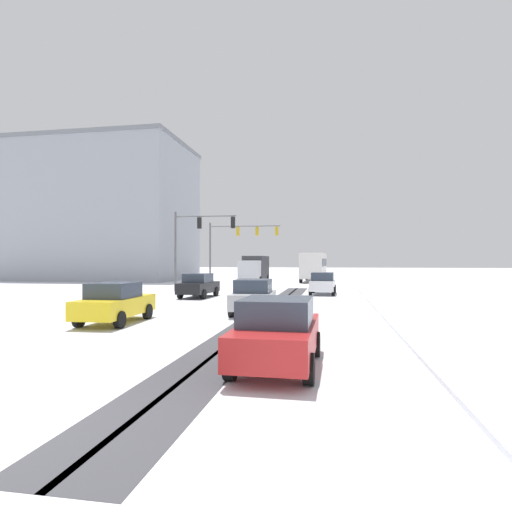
{
  "coord_description": "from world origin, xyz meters",
  "views": [
    {
      "loc": [
        4.91,
        -5.55,
        2.48
      ],
      "look_at": [
        0.0,
        21.78,
        2.8
      ],
      "focal_mm": 29.51,
      "sensor_mm": 36.0,
      "label": 1
    }
  ],
  "objects_px": {
    "car_white_lead": "(323,283)",
    "office_building_far_left_block": "(99,213)",
    "car_silver_third": "(254,296)",
    "car_yellow_cab_fourth": "(115,303)",
    "car_red_fifth": "(278,332)",
    "traffic_signal_far_left": "(238,238)",
    "bus_oncoming": "(314,265)",
    "traffic_signal_near_left": "(196,235)",
    "car_black_second": "(199,285)",
    "box_truck_delivery": "(255,268)"
  },
  "relations": [
    {
      "from": "car_white_lead",
      "to": "car_red_fifth",
      "type": "height_order",
      "value": "same"
    },
    {
      "from": "car_silver_third",
      "to": "bus_oncoming",
      "type": "xyz_separation_m",
      "value": [
        1.49,
        32.05,
        1.18
      ]
    },
    {
      "from": "traffic_signal_near_left",
      "to": "car_yellow_cab_fourth",
      "type": "distance_m",
      "value": 17.8
    },
    {
      "from": "traffic_signal_near_left",
      "to": "car_silver_third",
      "type": "bearing_deg",
      "value": -61.66
    },
    {
      "from": "car_white_lead",
      "to": "car_red_fifth",
      "type": "relative_size",
      "value": 1.01
    },
    {
      "from": "traffic_signal_near_left",
      "to": "car_silver_third",
      "type": "distance_m",
      "value": 15.75
    },
    {
      "from": "car_silver_third",
      "to": "office_building_far_left_block",
      "type": "relative_size",
      "value": 0.18
    },
    {
      "from": "car_silver_third",
      "to": "traffic_signal_near_left",
      "type": "bearing_deg",
      "value": 118.34
    },
    {
      "from": "car_white_lead",
      "to": "office_building_far_left_block",
      "type": "distance_m",
      "value": 37.03
    },
    {
      "from": "traffic_signal_far_left",
      "to": "car_silver_third",
      "type": "xyz_separation_m",
      "value": [
        6.0,
        -23.51,
        -4.02
      ]
    },
    {
      "from": "car_red_fifth",
      "to": "office_building_far_left_block",
      "type": "bearing_deg",
      "value": 125.07
    },
    {
      "from": "bus_oncoming",
      "to": "office_building_far_left_block",
      "type": "bearing_deg",
      "value": 179.42
    },
    {
      "from": "car_yellow_cab_fourth",
      "to": "car_red_fifth",
      "type": "relative_size",
      "value": 1.01
    },
    {
      "from": "car_black_second",
      "to": "car_silver_third",
      "type": "bearing_deg",
      "value": -56.76
    },
    {
      "from": "car_yellow_cab_fourth",
      "to": "traffic_signal_near_left",
      "type": "bearing_deg",
      "value": 97.73
    },
    {
      "from": "car_black_second",
      "to": "box_truck_delivery",
      "type": "height_order",
      "value": "box_truck_delivery"
    },
    {
      "from": "car_white_lead",
      "to": "car_yellow_cab_fourth",
      "type": "height_order",
      "value": "same"
    },
    {
      "from": "traffic_signal_near_left",
      "to": "car_silver_third",
      "type": "height_order",
      "value": "traffic_signal_near_left"
    },
    {
      "from": "car_red_fifth",
      "to": "bus_oncoming",
      "type": "xyz_separation_m",
      "value": [
        -0.84,
        41.61,
        1.18
      ]
    },
    {
      "from": "car_black_second",
      "to": "car_silver_third",
      "type": "height_order",
      "value": "same"
    },
    {
      "from": "car_black_second",
      "to": "car_yellow_cab_fourth",
      "type": "height_order",
      "value": "same"
    },
    {
      "from": "traffic_signal_far_left",
      "to": "bus_oncoming",
      "type": "relative_size",
      "value": 0.68
    },
    {
      "from": "car_white_lead",
      "to": "office_building_far_left_block",
      "type": "bearing_deg",
      "value": 146.21
    },
    {
      "from": "car_silver_third",
      "to": "car_red_fifth",
      "type": "xyz_separation_m",
      "value": [
        2.34,
        -9.56,
        0.0
      ]
    },
    {
      "from": "traffic_signal_far_left",
      "to": "bus_oncoming",
      "type": "xyz_separation_m",
      "value": [
        7.49,
        8.54,
        -2.84
      ]
    },
    {
      "from": "car_silver_third",
      "to": "car_red_fifth",
      "type": "height_order",
      "value": "same"
    },
    {
      "from": "bus_oncoming",
      "to": "car_yellow_cab_fourth",
      "type": "bearing_deg",
      "value": -100.14
    },
    {
      "from": "car_yellow_cab_fourth",
      "to": "box_truck_delivery",
      "type": "height_order",
      "value": "box_truck_delivery"
    },
    {
      "from": "bus_oncoming",
      "to": "office_building_far_left_block",
      "type": "xyz_separation_m",
      "value": [
        -28.57,
        0.29,
        6.95
      ]
    },
    {
      "from": "car_yellow_cab_fourth",
      "to": "traffic_signal_far_left",
      "type": "bearing_deg",
      "value": 92.27
    },
    {
      "from": "car_white_lead",
      "to": "car_black_second",
      "type": "xyz_separation_m",
      "value": [
        -8.25,
        -4.15,
        0.0
      ]
    },
    {
      "from": "traffic_signal_far_left",
      "to": "traffic_signal_near_left",
      "type": "xyz_separation_m",
      "value": [
        -1.26,
        -10.06,
        -0.23
      ]
    },
    {
      "from": "traffic_signal_far_left",
      "to": "office_building_far_left_block",
      "type": "height_order",
      "value": "office_building_far_left_block"
    },
    {
      "from": "car_silver_third",
      "to": "car_white_lead",
      "type": "bearing_deg",
      "value": 76.48
    },
    {
      "from": "car_silver_third",
      "to": "car_yellow_cab_fourth",
      "type": "relative_size",
      "value": 1.0
    },
    {
      "from": "traffic_signal_near_left",
      "to": "car_black_second",
      "type": "xyz_separation_m",
      "value": [
        1.95,
        -5.36,
        -3.79
      ]
    },
    {
      "from": "traffic_signal_near_left",
      "to": "car_yellow_cab_fourth",
      "type": "bearing_deg",
      "value": -82.27
    },
    {
      "from": "car_yellow_cab_fourth",
      "to": "car_red_fifth",
      "type": "xyz_separation_m",
      "value": [
        7.25,
        -5.78,
        0.0
      ]
    },
    {
      "from": "car_silver_third",
      "to": "box_truck_delivery",
      "type": "xyz_separation_m",
      "value": [
        -4.86,
        26.76,
        0.82
      ]
    },
    {
      "from": "car_white_lead",
      "to": "car_silver_third",
      "type": "distance_m",
      "value": 12.6
    },
    {
      "from": "traffic_signal_far_left",
      "to": "bus_oncoming",
      "type": "bearing_deg",
      "value": 48.72
    },
    {
      "from": "traffic_signal_near_left",
      "to": "car_black_second",
      "type": "height_order",
      "value": "traffic_signal_near_left"
    },
    {
      "from": "car_black_second",
      "to": "car_silver_third",
      "type": "distance_m",
      "value": 9.69
    },
    {
      "from": "car_yellow_cab_fourth",
      "to": "office_building_far_left_block",
      "type": "bearing_deg",
      "value": 121.53
    },
    {
      "from": "car_white_lead",
      "to": "bus_oncoming",
      "type": "height_order",
      "value": "bus_oncoming"
    },
    {
      "from": "car_silver_third",
      "to": "office_building_far_left_block",
      "type": "bearing_deg",
      "value": 129.94
    },
    {
      "from": "traffic_signal_far_left",
      "to": "box_truck_delivery",
      "type": "distance_m",
      "value": 4.7
    },
    {
      "from": "car_white_lead",
      "to": "car_yellow_cab_fourth",
      "type": "relative_size",
      "value": 1.0
    },
    {
      "from": "office_building_far_left_block",
      "to": "bus_oncoming",
      "type": "bearing_deg",
      "value": -0.58
    },
    {
      "from": "car_yellow_cab_fourth",
      "to": "bus_oncoming",
      "type": "bearing_deg",
      "value": 79.86
    }
  ]
}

